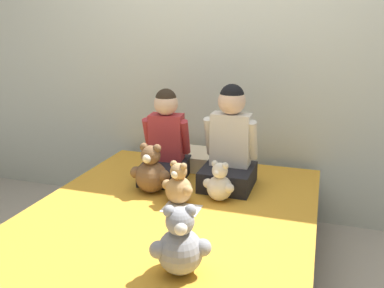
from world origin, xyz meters
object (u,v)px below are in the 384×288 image
object	(u,v)px
bed	(171,246)
teddy_bear_at_foot_of_bed	(180,245)
teddy_bear_held_by_left_child	(151,172)
pillow_at_headboard	(207,160)
teddy_bear_held_by_right_child	(219,184)
teddy_bear_between_children	(179,186)
child_on_left	(166,144)
sign_card	(181,209)
child_on_right	(230,146)

from	to	relation	value
bed	teddy_bear_at_foot_of_bed	distance (m)	0.69
teddy_bear_held_by_left_child	pillow_at_headboard	bearing A→B (deg)	70.93
teddy_bear_held_by_left_child	teddy_bear_held_by_right_child	distance (m)	0.43
teddy_bear_between_children	bed	bearing A→B (deg)	-75.25
teddy_bear_held_by_left_child	child_on_left	bearing A→B (deg)	92.67
pillow_at_headboard	sign_card	world-z (taller)	pillow_at_headboard
teddy_bear_held_by_right_child	teddy_bear_at_foot_of_bed	distance (m)	0.76
teddy_bear_between_children	sign_card	bearing A→B (deg)	-41.18
teddy_bear_held_by_right_child	pillow_at_headboard	distance (m)	0.58
child_on_right	bed	bearing A→B (deg)	-114.54
teddy_bear_held_by_left_child	pillow_at_headboard	xyz separation A→B (m)	(0.21, 0.54, -0.08)
child_on_right	teddy_bear_held_by_right_child	world-z (taller)	child_on_right
child_on_left	teddy_bear_at_foot_of_bed	bearing A→B (deg)	-71.76
bed	child_on_left	bearing A→B (deg)	113.72
child_on_right	pillow_at_headboard	world-z (taller)	child_on_right
teddy_bear_at_foot_of_bed	pillow_at_headboard	bearing A→B (deg)	77.93
child_on_right	teddy_bear_at_foot_of_bed	xyz separation A→B (m)	(0.02, -1.01, -0.14)
child_on_left	teddy_bear_at_foot_of_bed	distance (m)	1.12
child_on_right	teddy_bear_at_foot_of_bed	world-z (taller)	child_on_right
teddy_bear_held_by_right_child	teddy_bear_at_foot_of_bed	world-z (taller)	teddy_bear_at_foot_of_bed
child_on_left	teddy_bear_held_by_right_child	xyz separation A→B (m)	(0.44, -0.25, -0.14)
child_on_left	teddy_bear_between_children	size ratio (longest dim) A/B	2.38
bed	teddy_bear_held_by_left_child	distance (m)	0.47
teddy_bear_held_by_left_child	pillow_at_headboard	distance (m)	0.59
pillow_at_headboard	child_on_right	bearing A→B (deg)	-51.21
teddy_bear_between_children	sign_card	xyz separation A→B (m)	(0.04, -0.08, -0.10)
child_on_left	teddy_bear_between_children	xyz separation A→B (m)	(0.22, -0.36, -0.13)
bed	pillow_at_headboard	bearing A→B (deg)	90.00
child_on_right	teddy_bear_held_by_right_child	distance (m)	0.30
teddy_bear_between_children	child_on_right	bearing A→B (deg)	77.58
pillow_at_headboard	sign_card	size ratio (longest dim) A/B	2.26
bed	child_on_right	world-z (taller)	child_on_right
child_on_right	sign_card	bearing A→B (deg)	-111.04
teddy_bear_held_by_left_child	sign_card	distance (m)	0.34
bed	sign_card	size ratio (longest dim) A/B	9.07
bed	pillow_at_headboard	world-z (taller)	pillow_at_headboard
teddy_bear_held_by_right_child	child_on_left	bearing A→B (deg)	164.73
bed	sign_card	world-z (taller)	sign_card
bed	teddy_bear_between_children	size ratio (longest dim) A/B	7.49
teddy_bear_held_by_right_child	sign_card	distance (m)	0.27
teddy_bear_held_by_left_child	teddy_bear_held_by_right_child	bearing A→B (deg)	3.40
child_on_right	teddy_bear_between_children	world-z (taller)	child_on_right
child_on_right	teddy_bear_at_foot_of_bed	size ratio (longest dim) A/B	2.12
bed	teddy_bear_held_by_left_child	bearing A→B (deg)	133.51
child_on_left	teddy_bear_held_by_right_child	size ratio (longest dim) A/B	2.50
bed	teddy_bear_at_foot_of_bed	bearing A→B (deg)	-64.77
bed	teddy_bear_between_children	distance (m)	0.35
teddy_bear_held_by_left_child	child_on_right	bearing A→B (deg)	32.93
bed	teddy_bear_held_by_right_child	size ratio (longest dim) A/B	7.86
bed	teddy_bear_between_children	world-z (taller)	teddy_bear_between_children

